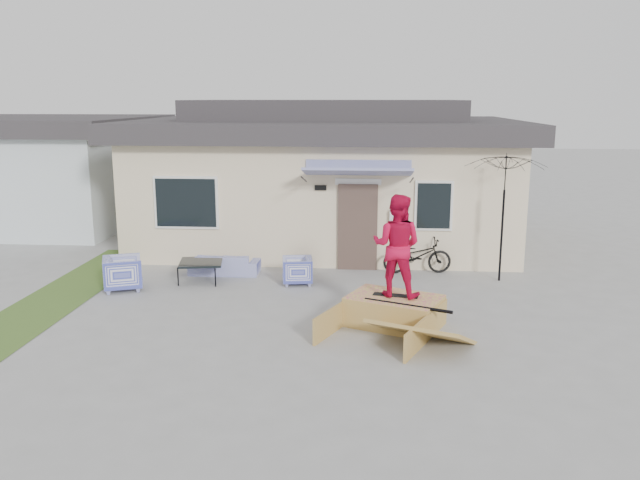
# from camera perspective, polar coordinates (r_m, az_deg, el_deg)

# --- Properties ---
(ground) EXTENTS (90.00, 90.00, 0.00)m
(ground) POSITION_cam_1_polar(r_m,az_deg,el_deg) (11.83, -2.16, -8.00)
(ground) COLOR gray
(ground) RESTS_ON ground
(grass_strip) EXTENTS (1.40, 8.00, 0.01)m
(grass_strip) POSITION_cam_1_polar(r_m,az_deg,el_deg) (15.13, -21.25, -4.29)
(grass_strip) COLOR #3C5D24
(grass_strip) RESTS_ON ground
(house) EXTENTS (10.80, 8.49, 4.10)m
(house) POSITION_cam_1_polar(r_m,az_deg,el_deg) (19.18, 0.58, 5.81)
(house) COLOR beige
(house) RESTS_ON ground
(neighbor_house) EXTENTS (8.60, 7.60, 3.50)m
(neighbor_house) POSITION_cam_1_polar(r_m,az_deg,el_deg) (24.23, -24.80, 5.66)
(neighbor_house) COLOR silver
(neighbor_house) RESTS_ON ground
(loveseat) EXTENTS (1.66, 0.49, 0.65)m
(loveseat) POSITION_cam_1_polar(r_m,az_deg,el_deg) (15.68, -8.34, -1.79)
(loveseat) COLOR #323CA6
(loveseat) RESTS_ON ground
(armchair_left) EXTENTS (0.98, 1.01, 0.81)m
(armchair_left) POSITION_cam_1_polar(r_m,az_deg,el_deg) (14.87, -16.82, -2.64)
(armchair_left) COLOR #323CA6
(armchair_left) RESTS_ON ground
(armchair_right) EXTENTS (0.70, 0.74, 0.67)m
(armchair_right) POSITION_cam_1_polar(r_m,az_deg,el_deg) (14.71, -2.01, -2.56)
(armchair_right) COLOR #323CA6
(armchair_right) RESTS_ON ground
(coffee_table) EXTENTS (1.10, 1.10, 0.47)m
(coffee_table) POSITION_cam_1_polar(r_m,az_deg,el_deg) (15.16, -10.30, -2.70)
(coffee_table) COLOR black
(coffee_table) RESTS_ON ground
(bicycle) EXTENTS (1.69, 0.78, 1.04)m
(bicycle) POSITION_cam_1_polar(r_m,az_deg,el_deg) (15.71, 8.49, -1.03)
(bicycle) COLOR black
(bicycle) RESTS_ON ground
(patio_umbrella) EXTENTS (2.15, 2.05, 2.20)m
(patio_umbrella) POSITION_cam_1_polar(r_m,az_deg,el_deg) (15.22, 15.71, 2.93)
(patio_umbrella) COLOR black
(patio_umbrella) RESTS_ON ground
(skate_ramp) EXTENTS (2.34, 2.62, 0.54)m
(skate_ramp) POSITION_cam_1_polar(r_m,az_deg,el_deg) (12.15, 6.48, -6.17)
(skate_ramp) COLOR #A88240
(skate_ramp) RESTS_ON ground
(skateboard) EXTENTS (0.85, 0.36, 0.05)m
(skateboard) POSITION_cam_1_polar(r_m,az_deg,el_deg) (12.11, 6.61, -4.77)
(skateboard) COLOR black
(skateboard) RESTS_ON skate_ramp
(skater) EXTENTS (1.07, 0.93, 1.87)m
(skater) POSITION_cam_1_polar(r_m,az_deg,el_deg) (11.86, 6.72, -0.33)
(skater) COLOR red
(skater) RESTS_ON skateboard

